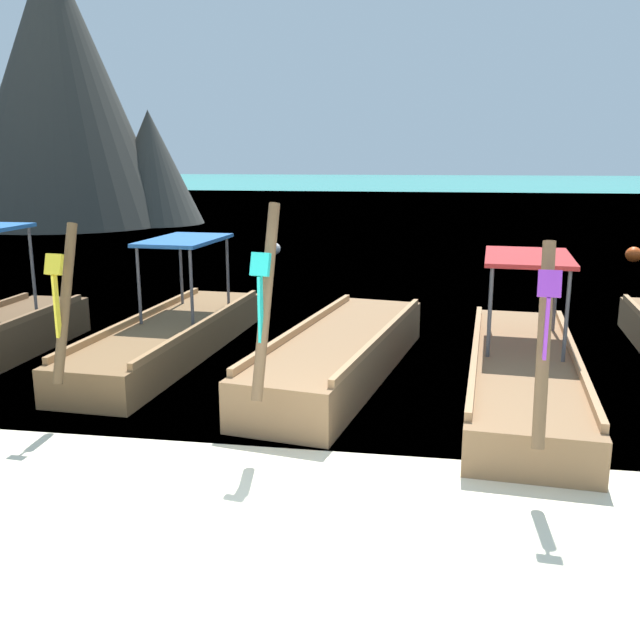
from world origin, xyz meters
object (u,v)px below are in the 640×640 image
(longtail_boat_violet_ribbon, at_px, (523,369))
(mooring_buoy_near, at_px, (634,255))
(longtail_boat_yellow_ribbon, at_px, (171,335))
(karst_rock, at_px, (68,94))
(longtail_boat_turquoise_ribbon, at_px, (341,354))
(mooring_buoy_far, at_px, (275,249))

(longtail_boat_violet_ribbon, relative_size, mooring_buoy_near, 12.79)
(longtail_boat_yellow_ribbon, distance_m, karst_rock, 25.02)
(longtail_boat_turquoise_ribbon, distance_m, karst_rock, 27.09)
(longtail_boat_yellow_ribbon, relative_size, mooring_buoy_near, 12.43)
(longtail_boat_yellow_ribbon, bearing_deg, longtail_boat_turquoise_ribbon, -13.23)
(longtail_boat_yellow_ribbon, relative_size, karst_rock, 0.47)
(longtail_boat_turquoise_ribbon, xyz_separation_m, karst_rock, (-15.48, 21.51, 5.60))
(mooring_buoy_near, bearing_deg, longtail_boat_violet_ribbon, -110.39)
(longtail_boat_turquoise_ribbon, relative_size, longtail_boat_violet_ribbon, 0.93)
(longtail_boat_violet_ribbon, bearing_deg, karst_rock, 129.55)
(karst_rock, xyz_separation_m, mooring_buoy_near, (22.77, -9.00, -5.69))
(longtail_boat_yellow_ribbon, distance_m, mooring_buoy_far, 11.84)
(karst_rock, distance_m, mooring_buoy_far, 15.84)
(longtail_boat_turquoise_ribbon, xyz_separation_m, longtail_boat_violet_ribbon, (2.53, -0.30, -0.01))
(longtail_boat_violet_ribbon, xyz_separation_m, karst_rock, (-18.01, 21.81, 5.62))
(longtail_boat_yellow_ribbon, xyz_separation_m, longtail_boat_violet_ribbon, (5.37, -0.97, -0.01))
(longtail_boat_violet_ribbon, xyz_separation_m, mooring_buoy_far, (-6.35, 12.77, -0.12))
(longtail_boat_violet_ribbon, bearing_deg, mooring_buoy_far, 116.43)
(longtail_boat_violet_ribbon, bearing_deg, longtail_boat_turquoise_ribbon, 173.27)
(longtail_boat_yellow_ribbon, relative_size, longtail_boat_turquoise_ribbon, 1.05)
(longtail_boat_turquoise_ribbon, distance_m, mooring_buoy_far, 13.04)
(longtail_boat_yellow_ribbon, bearing_deg, mooring_buoy_near, 49.46)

